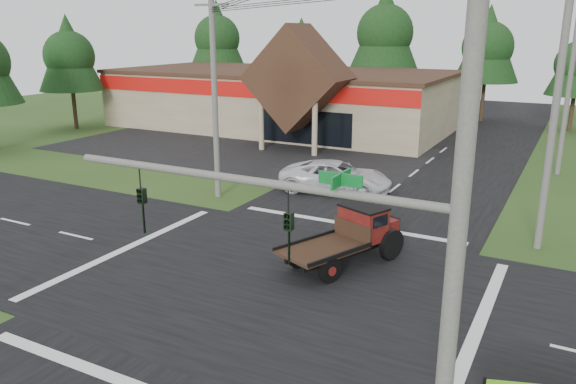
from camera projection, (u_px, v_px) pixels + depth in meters
The scene contains 17 objects.
ground at pixel (275, 282), 20.07m from camera, with size 120.00×120.00×0.00m, color #234117.
road_ns at pixel (275, 282), 20.07m from camera, with size 12.00×120.00×0.02m, color black.
road_ew at pixel (275, 282), 20.07m from camera, with size 120.00×12.00×0.02m, color black.
parking_apron at pixel (236, 149), 42.49m from camera, with size 28.00×14.00×0.02m, color black.
cvs_building at pixel (282, 97), 51.47m from camera, with size 30.40×18.20×9.19m.
traffic_signal_mast at pixel (355, 282), 9.86m from camera, with size 8.12×0.24×7.00m.
utility_pole_nr at pixel (458, 232), 8.77m from camera, with size 2.00×0.30×11.00m.
utility_pole_nw at pixel (215, 97), 28.97m from camera, with size 2.00×0.30×10.50m.
utility_pole_ne at pixel (556, 105), 21.64m from camera, with size 2.00×0.30×11.50m.
utility_pole_n at pixel (570, 81), 33.57m from camera, with size 2.00×0.30×11.20m.
tree_row_a at pixel (217, 36), 65.29m from camera, with size 6.72×6.72×12.12m.
tree_row_b at pixel (301, 49), 62.87m from camera, with size 5.60×5.60×10.10m.
tree_row_c at pixel (385, 30), 56.97m from camera, with size 7.28×7.28×13.13m.
tree_row_d at pixel (488, 44), 53.70m from camera, with size 6.16×6.16×11.11m.
tree_side_w at pixel (69, 54), 49.57m from camera, with size 5.60×5.60×10.10m.
antique_flatbed_truck at pixel (344, 238), 21.31m from camera, with size 2.00×5.24×2.19m, color #530B12, non-canonical shape.
white_pickup at pixel (336, 177), 31.12m from camera, with size 2.83×6.14×1.71m, color silver.
Camera 1 is at (9.01, -16.04, 8.68)m, focal length 35.00 mm.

